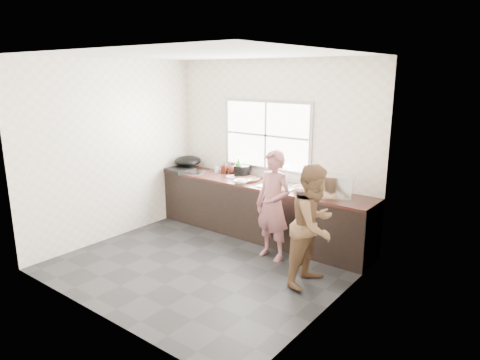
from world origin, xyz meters
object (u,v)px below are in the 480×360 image
Objects in this scene: wok at (188,161)px; pot_lid_left at (197,173)px; black_pot at (242,171)px; bottle_brown_tall at (224,168)px; pot_lid_right at (199,172)px; bottle_green at (239,167)px; bowl_mince at (242,182)px; person_side at (314,225)px; bottle_brown_short at (233,168)px; woman at (273,209)px; cutting_board at (248,179)px; dish_rack at (337,187)px; bowl_crabs at (302,189)px; plate_food at (233,177)px; glass_jar at (216,170)px; burner at (180,170)px; bowl_held at (281,189)px.

pot_lid_left is at bearing -22.60° from wok.
black_pot is at bearing 7.07° from wok.
bottle_brown_tall is 0.73× the size of pot_lid_right.
black_pot is at bearing 72.55° from bottle_green.
bottle_green is 0.78m from pot_lid_right.
bowl_mince is 0.73m from bottle_brown_tall.
bottle_brown_short is (-2.11, 1.11, 0.21)m from person_side.
woman is at bearing -13.30° from pot_lid_left.
bowl_mince reaches higher than cutting_board.
dish_rack is at bearing 9.49° from person_side.
dish_rack is 1.86× the size of pot_lid_left.
bottle_green is at bearing 173.79° from bowl_crabs.
bowl_crabs is 0.48× the size of dish_rack.
black_pot is 1.14× the size of pot_lid_left.
plate_food is 0.49× the size of wok.
plate_food is 0.18m from bottle_green.
person_side is 2.59m from glass_jar.
burner is at bearing -179.99° from bowl_mince.
bowl_held reaches higher than bowl_mince.
wok is (-0.03, 0.22, 0.12)m from burner.
pot_lid_left is at bearing 76.02° from person_side.
bottle_green is at bearing 42.27° from plate_food.
wok is at bearing 173.66° from pot_lid_right.
burner is 0.87× the size of wok.
bowl_crabs is 0.89× the size of pot_lid_left.
bowl_held is 2.03× the size of glass_jar.
person_side is at bearing -28.55° from cutting_board.
bowl_held reaches higher than burner.
glass_jar reaches higher than plate_food.
wok is 1.10× the size of dish_rack.
woman is 2.25m from wok.
woman is 3.50× the size of cutting_board.
dish_rack is 2.48m from pot_lid_left.
dish_rack is at bearing 1.58° from pot_lid_left.
bottle_green is at bearing -3.68° from glass_jar.
black_pot is at bearing 21.65° from pot_lid_left.
bottle_brown_tall is 0.14m from bottle_brown_short.
woman reaches higher than bottle_brown_short.
bottle_brown_tall is at bearing 13.01° from glass_jar.
burner is (-2.90, 0.68, 0.15)m from person_side.
bowl_mince is 0.98× the size of pot_lid_left.
bowl_mince is 0.68× the size of bottle_green.
person_side is at bearing -18.15° from pot_lid_right.
person_side is at bearing -27.42° from bottle_green.
bottle_brown_short is at bearing 37.61° from pot_lid_left.
cutting_board is 1.29m from burner.
bottle_brown_tall is at bearing -151.43° from bottle_brown_short.
person_side reaches higher than woman.
bowl_mince is at bearing -33.58° from plate_food.
dish_rack reaches higher than bottle_brown_tall.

